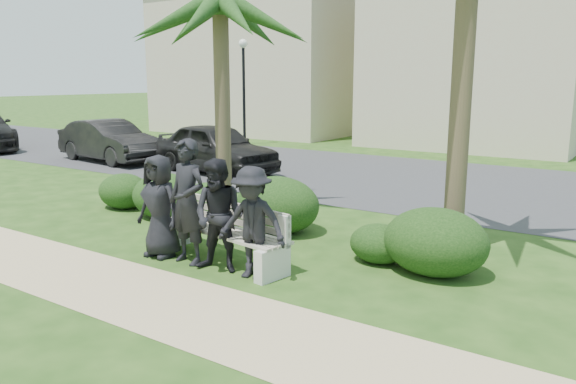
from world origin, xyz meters
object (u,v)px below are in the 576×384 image
street_lamp (244,73)px  man_a (160,206)px  car_b (109,141)px  car_a (216,148)px  man_b (187,202)px  man_c (219,216)px  man_d (252,223)px  park_bench (220,236)px  palm_left (220,5)px

street_lamp → man_a: street_lamp is taller
car_b → car_a: bearing=-79.7°
man_b → man_c: size_ratio=1.15×
man_c → man_d: size_ratio=1.04×
car_a → man_a: bearing=-135.2°
man_d → man_c: bearing=175.7°
park_bench → man_d: (0.86, -0.31, 0.39)m
palm_left → car_a: (-3.31, 3.50, -3.42)m
park_bench → palm_left: bearing=138.3°
man_c → car_b: size_ratio=0.39×
man_d → man_a: bearing=171.8°
palm_left → car_b: (-7.75, 3.21, -3.46)m
car_a → car_b: bearing=103.3°
man_a → man_c: bearing=-0.5°
man_a → car_a: size_ratio=0.38×
street_lamp → car_b: size_ratio=1.03×
park_bench → man_a: man_a is taller
park_bench → palm_left: size_ratio=0.50×
man_d → palm_left: (-3.02, 2.95, 3.36)m
man_a → man_d: (1.77, 0.04, -0.01)m
palm_left → car_b: size_ratio=1.23×
man_d → car_a: man_d is taller
man_a → man_d: bearing=1.2°
palm_left → car_b: palm_left is taller
street_lamp → palm_left: size_ratio=0.84×
palm_left → street_lamp: bearing=126.4°
car_b → palm_left: bearing=-106.0°
man_c → man_d: (0.55, 0.05, -0.03)m
car_b → man_d: bearing=-113.2°
man_b → palm_left: (-1.84, 2.97, 3.21)m
man_a → car_b: (-9.00, 6.19, -0.11)m
man_c → man_d: bearing=-7.6°
man_c → man_a: bearing=166.8°
park_bench → palm_left: 5.07m
man_a → car_a: bearing=125.2°
street_lamp → man_a: size_ratio=2.69×
street_lamp → car_b: (-0.70, -6.33, -2.26)m
man_b → man_c: bearing=1.8°
car_a → man_b: bearing=-131.9°
man_a → palm_left: (-1.26, 2.98, 3.34)m
street_lamp → car_b: street_lamp is taller
man_c → park_bench: bearing=118.5°
man_d → car_b: bearing=140.8°
man_d → palm_left: 5.39m
man_d → car_a: bearing=125.1°
man_a → man_d: man_a is taller
street_lamp → man_c: size_ratio=2.63×
man_a → man_d: size_ratio=1.02×
man_b → car_b: size_ratio=0.45×
man_c → car_a: 8.70m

